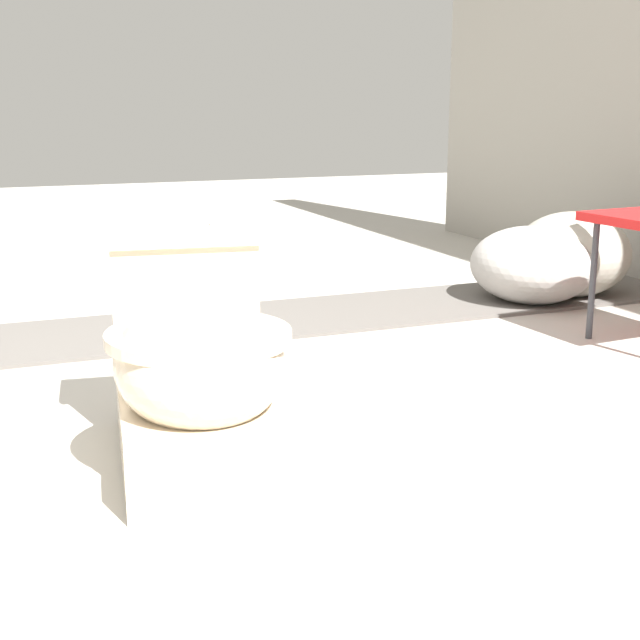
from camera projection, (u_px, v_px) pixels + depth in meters
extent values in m
plane|color=#B7B2A8|center=(73.00, 478.00, 1.93)|extent=(14.00, 14.00, 0.00)
cube|color=#605B56|center=(176.00, 328.00, 3.17)|extent=(0.56, 8.00, 0.01)
cube|color=beige|center=(197.00, 424.00, 2.01)|extent=(0.64, 0.42, 0.17)
ellipsoid|color=beige|center=(200.00, 362.00, 1.87)|extent=(0.49, 0.42, 0.28)
cylinder|color=beige|center=(199.00, 336.00, 1.86)|extent=(0.44, 0.44, 0.03)
cube|color=beige|center=(184.00, 303.00, 2.15)|extent=(0.23, 0.36, 0.30)
cube|color=beige|center=(181.00, 234.00, 2.11)|extent=(0.25, 0.39, 0.04)
cylinder|color=silver|center=(215.00, 223.00, 2.12)|extent=(0.02, 0.02, 0.01)
cylinder|color=#38383D|center=(593.00, 281.00, 3.01)|extent=(0.02, 0.02, 0.40)
ellipsoid|color=#ADA899|center=(572.00, 254.00, 3.68)|extent=(0.56, 0.58, 0.35)
ellipsoid|color=#B7B2AD|center=(532.00, 265.00, 3.57)|extent=(0.52, 0.49, 0.31)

